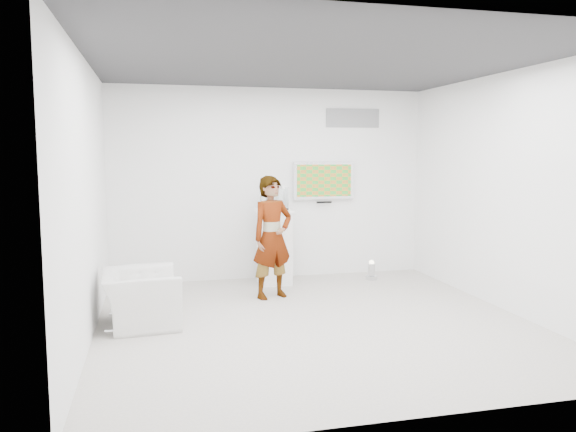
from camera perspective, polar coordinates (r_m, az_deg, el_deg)
The scene contains 10 objects.
room at distance 6.47m, azimuth 2.82°, elevation 2.07°, with size 5.01×5.01×3.00m.
tv at distance 9.05m, azimuth 3.62°, elevation 3.63°, with size 1.00×0.08×0.60m, color silver.
logo_decal at distance 9.26m, azimuth 6.60°, elevation 9.85°, with size 0.90×0.02×0.30m, color gray.
person at distance 7.69m, azimuth -1.62°, elevation -2.17°, with size 0.61×0.40×1.68m, color silver.
armchair at distance 6.79m, azimuth -14.72°, elevation -8.07°, with size 0.97×0.85×0.63m, color silver.
pedestal at distance 8.57m, azimuth -1.41°, elevation -3.12°, with size 0.55×0.55×1.14m, color white.
floor_uplight at distance 8.98m, azimuth 8.47°, elevation -5.49°, with size 0.19×0.19×0.29m, color silver.
vitrine at distance 8.48m, azimuth -1.42°, elevation 1.79°, with size 0.34×0.34×0.34m, color white.
console at distance 8.49m, azimuth -1.42°, elevation 1.34°, with size 0.05×0.15×0.20m, color white.
wii_remote at distance 7.88m, azimuth -0.70°, elevation 2.96°, with size 0.04×0.14×0.04m, color white.
Camera 1 is at (-1.82, -6.19, 1.99)m, focal length 35.00 mm.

